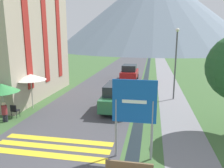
% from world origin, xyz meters
% --- Properties ---
extents(ground_plane, '(160.00, 160.00, 0.00)m').
position_xyz_m(ground_plane, '(0.00, 20.00, 0.00)').
color(ground_plane, '#3D6033').
extents(road, '(6.40, 60.00, 0.01)m').
position_xyz_m(road, '(-2.50, 30.00, 0.00)').
color(road, '#424247').
rests_on(road, ground_plane).
extents(footpath, '(2.20, 60.00, 0.01)m').
position_xyz_m(footpath, '(3.60, 30.00, 0.00)').
color(footpath, slate).
rests_on(footpath, ground_plane).
extents(drainage_channel, '(0.60, 60.00, 0.00)m').
position_xyz_m(drainage_channel, '(1.20, 30.00, 0.00)').
color(drainage_channel, black).
rests_on(drainage_channel, ground_plane).
extents(crosswalk_marking, '(5.44, 1.84, 0.01)m').
position_xyz_m(crosswalk_marking, '(-2.50, 3.98, 0.01)').
color(crosswalk_marking, yellow).
rests_on(crosswalk_marking, ground_plane).
extents(mountain_distant, '(75.85, 75.85, 29.66)m').
position_xyz_m(mountain_distant, '(1.82, 85.46, 14.83)').
color(mountain_distant, slate).
rests_on(mountain_distant, ground_plane).
extents(hotel_building, '(5.98, 9.95, 10.38)m').
position_xyz_m(hotel_building, '(-9.40, 12.00, 5.62)').
color(hotel_building, tan).
rests_on(hotel_building, ground_plane).
extents(road_sign, '(1.77, 0.11, 3.34)m').
position_xyz_m(road_sign, '(1.23, 3.74, 2.17)').
color(road_sign, gray).
rests_on(road_sign, ground_plane).
extents(parked_car_near, '(1.97, 4.46, 1.82)m').
position_xyz_m(parked_car_near, '(-0.40, 9.91, 0.91)').
color(parked_car_near, '#28663D').
rests_on(parked_car_near, ground_plane).
extents(parked_car_far, '(1.89, 3.94, 1.82)m').
position_xyz_m(parked_car_far, '(-0.65, 20.16, 0.91)').
color(parked_car_far, '#A31919').
rests_on(parked_car_far, ground_plane).
extents(cafe_chair_near_right, '(0.40, 0.40, 0.85)m').
position_xyz_m(cafe_chair_near_right, '(-6.87, 7.42, 0.51)').
color(cafe_chair_near_right, black).
rests_on(cafe_chair_near_right, ground_plane).
extents(cafe_chair_near_left, '(0.40, 0.40, 0.85)m').
position_xyz_m(cafe_chair_near_left, '(-6.43, 7.00, 0.51)').
color(cafe_chair_near_left, black).
rests_on(cafe_chair_near_left, ground_plane).
extents(cafe_chair_far_left, '(0.40, 0.40, 0.85)m').
position_xyz_m(cafe_chair_far_left, '(-6.92, 10.01, 0.51)').
color(cafe_chair_far_left, black).
rests_on(cafe_chair_far_left, ground_plane).
extents(cafe_umbrella_front_green, '(2.01, 2.01, 2.28)m').
position_xyz_m(cafe_umbrella_front_green, '(-6.77, 6.49, 2.03)').
color(cafe_umbrella_front_green, '#B7B2A8').
rests_on(cafe_umbrella_front_green, ground_plane).
extents(cafe_umbrella_middle_white, '(2.09, 2.09, 2.45)m').
position_xyz_m(cafe_umbrella_middle_white, '(-6.30, 8.89, 2.25)').
color(cafe_umbrella_middle_white, '#B7B2A8').
rests_on(cafe_umbrella_middle_white, ground_plane).
extents(person_seated_near, '(0.32, 0.32, 1.22)m').
position_xyz_m(person_seated_near, '(-6.61, 6.32, 0.68)').
color(person_seated_near, '#282833').
rests_on(person_seated_near, ground_plane).
extents(person_seated_far, '(0.32, 0.32, 1.25)m').
position_xyz_m(person_seated_far, '(-6.83, 7.94, 0.69)').
color(person_seated_far, '#282833').
rests_on(person_seated_far, ground_plane).
extents(streetlamp, '(0.28, 0.28, 5.59)m').
position_xyz_m(streetlamp, '(3.67, 13.12, 3.28)').
color(streetlamp, '#515156').
rests_on(streetlamp, ground_plane).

